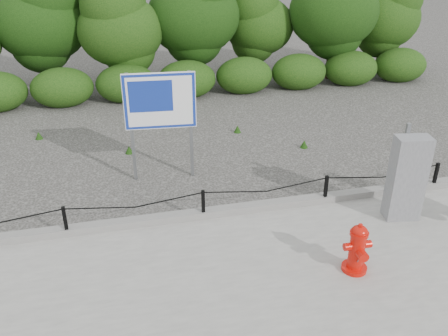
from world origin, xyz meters
name	(u,v)px	position (x,y,z in m)	size (l,w,h in m)	color
ground	(204,221)	(0.00, 0.00, 0.00)	(90.00, 90.00, 0.00)	#2D2B28
sidewalk	(229,288)	(0.00, -2.00, 0.04)	(14.00, 4.00, 0.08)	gray
curb	(203,213)	(0.00, 0.05, 0.15)	(14.00, 0.22, 0.14)	slate
chain_barrier	(203,201)	(0.00, 0.00, 0.46)	(10.06, 0.06, 0.60)	black
treeline	(155,17)	(0.18, 8.92, 2.42)	(20.22, 3.55, 4.41)	black
fire_hydrant	(357,249)	(2.07, -2.10, 0.50)	(0.46, 0.46, 0.88)	red
utility_cabinet	(407,178)	(3.68, -0.83, 0.91)	(0.68, 0.50, 1.83)	gray
advertising_sign	(160,106)	(-0.51, 1.97, 1.71)	(1.51, 0.24, 2.42)	slate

